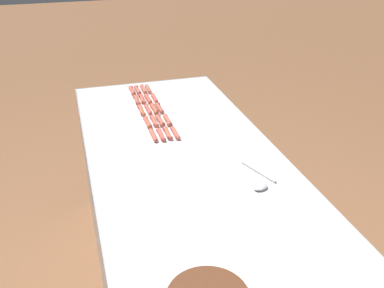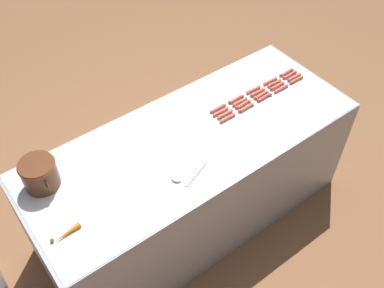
{
  "view_description": "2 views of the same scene",
  "coord_description": "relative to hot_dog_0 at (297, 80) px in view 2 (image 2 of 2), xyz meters",
  "views": [
    {
      "loc": [
        0.5,
        1.71,
        1.95
      ],
      "look_at": [
        -0.01,
        -0.02,
        1.0
      ],
      "focal_mm": 40.89,
      "sensor_mm": 36.0,
      "label": 1
    },
    {
      "loc": [
        -1.64,
        1.23,
        3.06
      ],
      "look_at": [
        -0.09,
        0.07,
        0.97
      ],
      "focal_mm": 41.37,
      "sensor_mm": 36.0,
      "label": 2
    }
  ],
  "objects": [
    {
      "name": "griddle_counter",
      "position": [
        0.0,
        1.0,
        -0.47
      ],
      "size": [
        0.93,
        2.35,
        0.91
      ],
      "color": "#9EA0A5",
      "rests_on": "ground_plane"
    },
    {
      "name": "hot_dog_17",
      "position": [
        0.11,
        0.34,
        0.0
      ],
      "size": [
        0.03,
        0.14,
        0.02
      ],
      "color": "#BA5A40",
      "rests_on": "griddle_counter"
    },
    {
      "name": "hot_dog_16",
      "position": [
        0.11,
        0.17,
        0.0
      ],
      "size": [
        0.03,
        0.14,
        0.02
      ],
      "color": "#B75640",
      "rests_on": "griddle_counter"
    },
    {
      "name": "hot_dog_7",
      "position": [
        0.04,
        0.34,
        0.0
      ],
      "size": [
        0.03,
        0.14,
        0.02
      ],
      "color": "#BC583F",
      "rests_on": "griddle_counter"
    },
    {
      "name": "hot_dog_6",
      "position": [
        0.04,
        0.17,
        0.0
      ],
      "size": [
        0.03,
        0.14,
        0.02
      ],
      "color": "#BD5440",
      "rests_on": "griddle_counter"
    },
    {
      "name": "hot_dog_12",
      "position": [
        0.07,
        0.34,
        0.0
      ],
      "size": [
        0.03,
        0.14,
        0.02
      ],
      "color": "#B35143",
      "rests_on": "griddle_counter"
    },
    {
      "name": "hot_dog_11",
      "position": [
        0.07,
        0.16,
        0.0
      ],
      "size": [
        0.03,
        0.14,
        0.02
      ],
      "color": "#B95745",
      "rests_on": "griddle_counter"
    },
    {
      "name": "hot_dog_14",
      "position": [
        0.07,
        0.69,
        0.0
      ],
      "size": [
        0.03,
        0.14,
        0.02
      ],
      "color": "#BE5147",
      "rests_on": "griddle_counter"
    },
    {
      "name": "hot_dog_1",
      "position": [
        -0.0,
        0.17,
        0.0
      ],
      "size": [
        0.03,
        0.14,
        0.02
      ],
      "color": "#B25347",
      "rests_on": "griddle_counter"
    },
    {
      "name": "bean_pot",
      "position": [
        0.24,
        1.96,
        0.09
      ],
      "size": [
        0.28,
        0.22,
        0.19
      ],
      "color": "#562D19",
      "rests_on": "griddle_counter"
    },
    {
      "name": "hot_dog_19",
      "position": [
        0.11,
        0.68,
        0.0
      ],
      "size": [
        0.03,
        0.14,
        0.02
      ],
      "color": "#BC5542",
      "rests_on": "griddle_counter"
    },
    {
      "name": "carrot",
      "position": [
        -0.18,
        2.01,
        0.0
      ],
      "size": [
        0.05,
        0.18,
        0.03
      ],
      "color": "orange",
      "rests_on": "griddle_counter"
    },
    {
      "name": "hot_dog_3",
      "position": [
        -0.0,
        0.52,
        0.0
      ],
      "size": [
        0.03,
        0.14,
        0.02
      ],
      "color": "#B55943",
      "rests_on": "griddle_counter"
    },
    {
      "name": "serving_spoon",
      "position": [
        -0.24,
        1.25,
        -0.0
      ],
      "size": [
        0.13,
        0.27,
        0.02
      ],
      "color": "#B7B7BC",
      "rests_on": "griddle_counter"
    },
    {
      "name": "hot_dog_0",
      "position": [
        0.0,
        0.0,
        0.0
      ],
      "size": [
        0.03,
        0.14,
        0.02
      ],
      "color": "#B15A44",
      "rests_on": "griddle_counter"
    },
    {
      "name": "hot_dog_4",
      "position": [
        -0.0,
        0.69,
        0.0
      ],
      "size": [
        0.03,
        0.14,
        0.02
      ],
      "color": "#BC5847",
      "rests_on": "griddle_counter"
    },
    {
      "name": "hot_dog_15",
      "position": [
        0.11,
        -0.0,
        0.0
      ],
      "size": [
        0.03,
        0.14,
        0.02
      ],
      "color": "#BB5343",
      "rests_on": "griddle_counter"
    },
    {
      "name": "hot_dog_18",
      "position": [
        0.11,
        0.51,
        0.0
      ],
      "size": [
        0.03,
        0.14,
        0.02
      ],
      "color": "#B9533F",
      "rests_on": "griddle_counter"
    },
    {
      "name": "hot_dog_9",
      "position": [
        0.04,
        0.68,
        0.0
      ],
      "size": [
        0.03,
        0.14,
        0.02
      ],
      "color": "#B05A45",
      "rests_on": "griddle_counter"
    },
    {
      "name": "hot_dog_13",
      "position": [
        0.07,
        0.51,
        0.0
      ],
      "size": [
        0.03,
        0.14,
        0.02
      ],
      "color": "#B75945",
      "rests_on": "griddle_counter"
    },
    {
      "name": "hot_dog_5",
      "position": [
        0.04,
        -0.01,
        0.0
      ],
      "size": [
        0.03,
        0.14,
        0.02
      ],
      "color": "#B65947",
      "rests_on": "griddle_counter"
    },
    {
      "name": "hot_dog_2",
      "position": [
        0.0,
        0.34,
        0.0
      ],
      "size": [
        0.03,
        0.14,
        0.02
      ],
      "color": "#B34F42",
      "rests_on": "griddle_counter"
    },
    {
      "name": "hot_dog_10",
      "position": [
        0.08,
        -0.0,
        0.0
      ],
      "size": [
        0.03,
        0.14,
        0.02
      ],
      "color": "#B35547",
      "rests_on": "griddle_counter"
    },
    {
      "name": "hot_dog_8",
      "position": [
        0.04,
        0.51,
        0.0
      ],
      "size": [
        0.03,
        0.14,
        0.02
      ],
      "color": "#B55644",
      "rests_on": "griddle_counter"
    },
    {
      "name": "ground_plane",
      "position": [
        0.0,
        1.0,
        -0.92
      ],
      "size": [
        20.0,
        20.0,
        0.0
      ],
      "primitive_type": "plane",
      "color": "brown"
    }
  ]
}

